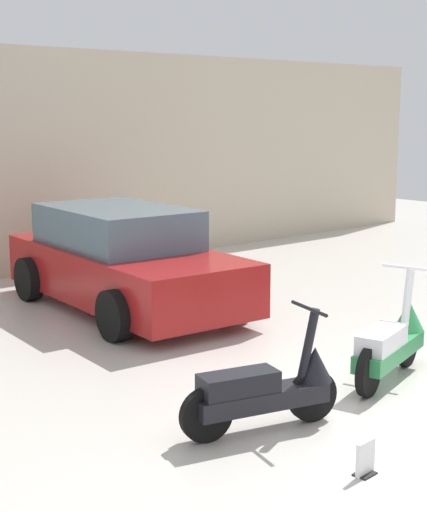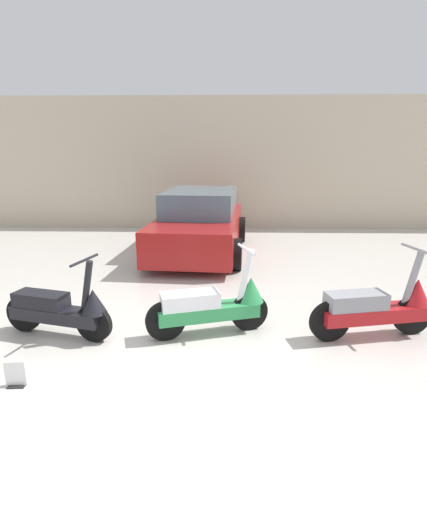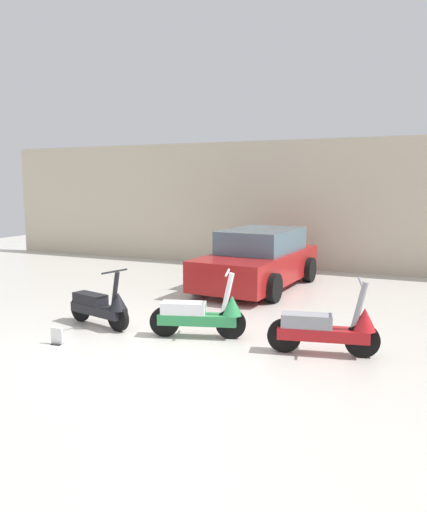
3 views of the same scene
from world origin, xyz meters
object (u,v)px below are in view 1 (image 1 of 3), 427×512
(scooter_front_right, at_px, (392,341))
(car_rear_left, at_px, (124,261))
(placard_near_left_scooter, at_px, (365,460))
(scooter_front_left, at_px, (268,388))

(scooter_front_right, distance_m, car_rear_left, 4.13)
(placard_near_left_scooter, bearing_deg, scooter_front_left, 87.85)
(scooter_front_right, xyz_separation_m, car_rear_left, (-0.42, 4.10, 0.27))
(scooter_front_right, bearing_deg, placard_near_left_scooter, -164.50)
(scooter_front_left, height_order, placard_near_left_scooter, scooter_front_left)
(car_rear_left, bearing_deg, scooter_front_right, 10.10)
(scooter_front_left, xyz_separation_m, placard_near_left_scooter, (-0.04, -1.06, -0.25))
(scooter_front_left, relative_size, placard_near_left_scooter, 5.49)
(scooter_front_left, distance_m, car_rear_left, 4.47)
(scooter_front_right, relative_size, placard_near_left_scooter, 5.75)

